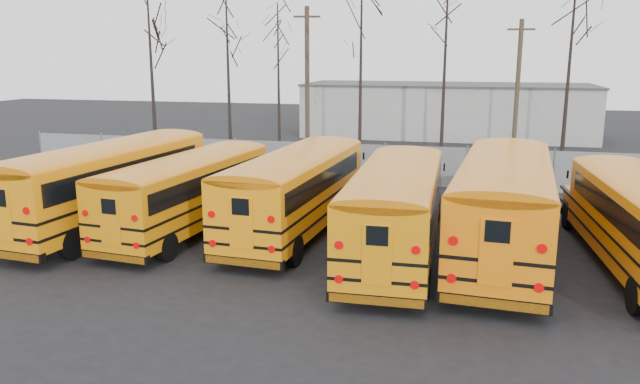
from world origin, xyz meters
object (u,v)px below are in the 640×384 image
(bus_b, at_px, (191,186))
(bus_c, at_px, (298,185))
(bus_e, at_px, (504,198))
(utility_pole_left, at_px, (307,82))
(bus_a, at_px, (111,177))
(utility_pole_right, at_px, (517,94))
(bus_d, at_px, (397,203))

(bus_b, xyz_separation_m, bus_c, (3.87, 0.74, 0.11))
(bus_b, relative_size, bus_e, 0.87)
(bus_c, bearing_deg, utility_pole_left, 107.69)
(bus_a, bearing_deg, bus_b, 8.20)
(bus_b, height_order, utility_pole_left, utility_pole_left)
(utility_pole_right, bearing_deg, bus_d, -109.00)
(bus_d, bearing_deg, bus_c, 151.62)
(bus_b, relative_size, utility_pole_left, 1.14)
(bus_d, bearing_deg, utility_pole_right, 74.06)
(bus_d, bearing_deg, utility_pole_left, 111.77)
(bus_a, height_order, utility_pole_left, utility_pole_left)
(bus_e, bearing_deg, bus_c, 175.26)
(utility_pole_left, distance_m, utility_pole_right, 12.45)
(utility_pole_right, bearing_deg, utility_pole_left, 170.96)
(bus_a, bearing_deg, bus_d, -0.11)
(bus_d, relative_size, utility_pole_left, 1.20)
(bus_c, height_order, utility_pole_right, utility_pole_right)
(utility_pole_left, xyz_separation_m, utility_pole_right, (12.40, -0.96, -0.49))
(bus_b, bearing_deg, bus_e, 3.77)
(utility_pole_left, bearing_deg, bus_b, -103.21)
(bus_a, relative_size, utility_pole_right, 1.43)
(bus_e, bearing_deg, utility_pole_right, 90.08)
(bus_c, bearing_deg, bus_b, -165.43)
(bus_b, xyz_separation_m, utility_pole_right, (12.18, 16.24, 2.57))
(bus_a, xyz_separation_m, bus_d, (10.87, -1.04, -0.11))
(bus_a, height_order, bus_c, bus_a)
(bus_b, height_order, bus_d, bus_d)
(bus_a, distance_m, utility_pole_right, 22.58)
(bus_a, bearing_deg, utility_pole_right, 52.25)
(bus_e, height_order, utility_pole_left, utility_pole_left)
(bus_c, distance_m, bus_d, 4.29)
(bus_c, relative_size, bus_e, 0.92)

